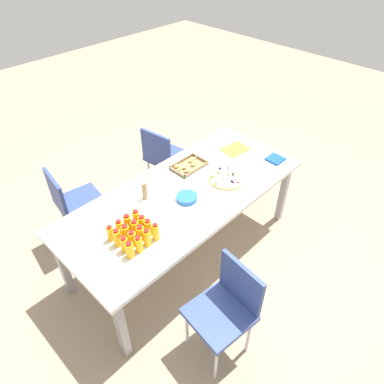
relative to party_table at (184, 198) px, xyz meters
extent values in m
plane|color=gray|center=(0.00, 0.00, -0.68)|extent=(12.00, 12.00, 0.00)
cube|color=silver|center=(0.00, 0.00, 0.04)|extent=(2.20, 0.95, 0.04)
cube|color=#99999E|center=(-1.02, -0.40, -0.33)|extent=(0.06, 0.06, 0.69)
cube|color=#99999E|center=(1.02, -0.40, -0.33)|extent=(0.06, 0.06, 0.69)
cube|color=#99999E|center=(-1.02, 0.40, -0.33)|extent=(0.06, 0.06, 0.69)
cube|color=#99999E|center=(1.02, 0.40, -0.33)|extent=(0.06, 0.06, 0.69)
cube|color=#33478C|center=(-0.52, -0.86, -0.23)|extent=(0.45, 0.45, 0.04)
cube|color=#33478C|center=(-0.33, -0.88, -0.04)|extent=(0.08, 0.38, 0.38)
cylinder|color=silver|center=(-0.70, -0.99, -0.47)|extent=(0.02, 0.02, 0.41)
cylinder|color=silver|center=(-0.66, -0.68, -0.47)|extent=(0.02, 0.02, 0.41)
cylinder|color=silver|center=(-0.38, -1.03, -0.47)|extent=(0.02, 0.02, 0.41)
cylinder|color=silver|center=(-0.34, -0.72, -0.47)|extent=(0.02, 0.02, 0.41)
cube|color=#33478C|center=(0.55, 0.82, -0.23)|extent=(0.45, 0.45, 0.04)
cube|color=#33478C|center=(0.37, 0.79, -0.04)|extent=(0.08, 0.38, 0.38)
cylinder|color=silver|center=(0.69, 1.00, -0.47)|extent=(0.02, 0.02, 0.41)
cylinder|color=silver|center=(0.73, 0.68, -0.47)|extent=(0.02, 0.02, 0.41)
cylinder|color=silver|center=(0.37, 0.96, -0.47)|extent=(0.02, 0.02, 0.41)
cylinder|color=silver|center=(0.42, 0.64, -0.47)|extent=(0.02, 0.02, 0.41)
cube|color=#33478C|center=(-0.54, 0.85, -0.23)|extent=(0.46, 0.46, 0.04)
cube|color=#33478C|center=(-0.72, 0.88, -0.04)|extent=(0.09, 0.38, 0.38)
cylinder|color=silver|center=(-0.36, 0.99, -0.47)|extent=(0.02, 0.02, 0.41)
cylinder|color=silver|center=(-0.41, 0.67, -0.47)|extent=(0.02, 0.02, 0.41)
cylinder|color=silver|center=(-0.68, 1.03, -0.47)|extent=(0.02, 0.02, 0.41)
cylinder|color=silver|center=(-0.72, 0.72, -0.47)|extent=(0.02, 0.02, 0.41)
cylinder|color=#F8AB14|center=(-0.74, -0.22, 0.12)|extent=(0.06, 0.06, 0.12)
cylinder|color=red|center=(-0.74, -0.22, 0.19)|extent=(0.04, 0.04, 0.02)
cylinder|color=#FAAF14|center=(-0.67, -0.22, 0.12)|extent=(0.06, 0.06, 0.12)
cylinder|color=red|center=(-0.67, -0.22, 0.19)|extent=(0.04, 0.04, 0.02)
cylinder|color=#F8AE14|center=(-0.59, -0.22, 0.13)|extent=(0.05, 0.05, 0.13)
cylinder|color=red|center=(-0.59, -0.22, 0.20)|extent=(0.04, 0.04, 0.02)
cylinder|color=#FAAF14|center=(-0.51, -0.22, 0.13)|extent=(0.05, 0.05, 0.13)
cylinder|color=red|center=(-0.51, -0.22, 0.20)|extent=(0.03, 0.03, 0.02)
cylinder|color=#F9AD14|center=(-0.74, -0.15, 0.12)|extent=(0.06, 0.06, 0.12)
cylinder|color=red|center=(-0.74, -0.15, 0.19)|extent=(0.04, 0.04, 0.02)
cylinder|color=#FBAC14|center=(-0.67, -0.15, 0.12)|extent=(0.06, 0.06, 0.12)
cylinder|color=red|center=(-0.67, -0.15, 0.18)|extent=(0.04, 0.04, 0.02)
cylinder|color=#F8AF14|center=(-0.59, -0.15, 0.12)|extent=(0.06, 0.06, 0.12)
cylinder|color=red|center=(-0.59, -0.15, 0.19)|extent=(0.04, 0.04, 0.02)
cylinder|color=#F9AB14|center=(-0.52, -0.14, 0.12)|extent=(0.06, 0.06, 0.13)
cylinder|color=red|center=(-0.52, -0.14, 0.19)|extent=(0.04, 0.04, 0.02)
cylinder|color=#FBAE14|center=(-0.74, -0.07, 0.13)|extent=(0.06, 0.06, 0.13)
cylinder|color=red|center=(-0.74, -0.07, 0.20)|extent=(0.04, 0.04, 0.02)
cylinder|color=#F9AE14|center=(-0.66, -0.07, 0.12)|extent=(0.06, 0.06, 0.12)
cylinder|color=red|center=(-0.66, -0.07, 0.19)|extent=(0.04, 0.04, 0.02)
cylinder|color=#F9AB14|center=(-0.58, -0.07, 0.12)|extent=(0.06, 0.06, 0.12)
cylinder|color=red|center=(-0.58, -0.07, 0.19)|extent=(0.04, 0.04, 0.02)
cylinder|color=#F9AE14|center=(-0.51, -0.07, 0.12)|extent=(0.06, 0.06, 0.12)
cylinder|color=red|center=(-0.51, -0.07, 0.18)|extent=(0.04, 0.04, 0.02)
cylinder|color=#FAAB14|center=(-0.74, 0.01, 0.12)|extent=(0.05, 0.05, 0.12)
cylinder|color=red|center=(-0.74, 0.01, 0.18)|extent=(0.03, 0.03, 0.02)
cylinder|color=#F9AD14|center=(-0.66, 0.01, 0.12)|extent=(0.06, 0.06, 0.12)
cylinder|color=red|center=(-0.66, 0.01, 0.18)|extent=(0.04, 0.04, 0.02)
cylinder|color=#F9AF14|center=(-0.59, 0.00, 0.13)|extent=(0.06, 0.06, 0.13)
cylinder|color=red|center=(-0.59, 0.00, 0.20)|extent=(0.04, 0.04, 0.02)
cylinder|color=#FAAD14|center=(-0.51, 0.00, 0.12)|extent=(0.06, 0.06, 0.12)
cylinder|color=red|center=(-0.51, 0.00, 0.19)|extent=(0.04, 0.04, 0.02)
cylinder|color=tan|center=(0.39, -0.14, 0.07)|extent=(0.32, 0.32, 0.02)
cylinder|color=white|center=(0.39, -0.14, 0.08)|extent=(0.29, 0.29, 0.01)
sphere|color=red|center=(0.40, -0.26, 0.09)|extent=(0.02, 0.02, 0.02)
sphere|color=#66B238|center=(0.30, -0.04, 0.09)|extent=(0.03, 0.03, 0.03)
sphere|color=#1E1947|center=(0.38, -0.21, 0.09)|extent=(0.02, 0.02, 0.02)
sphere|color=red|center=(0.51, -0.07, 0.09)|extent=(0.02, 0.02, 0.02)
sphere|color=#1E1947|center=(0.46, -0.15, 0.09)|extent=(0.03, 0.03, 0.03)
sphere|color=#1E1947|center=(0.37, -0.23, 0.09)|extent=(0.02, 0.02, 0.02)
sphere|color=red|center=(0.42, -0.22, 0.09)|extent=(0.02, 0.02, 0.02)
sphere|color=#66B238|center=(0.43, -0.13, 0.09)|extent=(0.02, 0.02, 0.02)
sphere|color=#66B238|center=(0.39, -0.05, 0.09)|extent=(0.03, 0.03, 0.03)
sphere|color=#66B238|center=(0.26, -0.13, 0.09)|extent=(0.03, 0.03, 0.03)
sphere|color=#66B238|center=(0.46, -0.16, 0.09)|extent=(0.02, 0.02, 0.02)
sphere|color=#1E1947|center=(0.45, -0.01, 0.09)|extent=(0.02, 0.02, 0.02)
sphere|color=#66B238|center=(0.32, -0.05, 0.09)|extent=(0.02, 0.02, 0.02)
cube|color=olive|center=(0.30, 0.24, 0.06)|extent=(0.32, 0.21, 0.01)
cube|color=olive|center=(0.30, 0.14, 0.08)|extent=(0.32, 0.01, 0.03)
cube|color=olive|center=(0.30, 0.34, 0.08)|extent=(0.32, 0.01, 0.03)
cube|color=olive|center=(0.15, 0.24, 0.08)|extent=(0.01, 0.21, 0.03)
cube|color=olive|center=(0.45, 0.24, 0.08)|extent=(0.01, 0.21, 0.03)
ellipsoid|color=tan|center=(0.20, 0.30, 0.08)|extent=(0.05, 0.04, 0.03)
ellipsoid|color=tan|center=(0.35, 0.28, 0.08)|extent=(0.04, 0.03, 0.02)
ellipsoid|color=tan|center=(0.43, 0.28, 0.08)|extent=(0.03, 0.02, 0.02)
ellipsoid|color=tan|center=(0.22, 0.19, 0.08)|extent=(0.05, 0.04, 0.03)
ellipsoid|color=tan|center=(0.40, 0.28, 0.08)|extent=(0.04, 0.03, 0.02)
ellipsoid|color=tan|center=(0.36, 0.23, 0.08)|extent=(0.06, 0.04, 0.03)
ellipsoid|color=tan|center=(0.18, 0.26, 0.08)|extent=(0.04, 0.03, 0.02)
ellipsoid|color=tan|center=(0.39, 0.27, 0.08)|extent=(0.06, 0.04, 0.03)
ellipsoid|color=tan|center=(0.24, 0.24, 0.08)|extent=(0.05, 0.03, 0.03)
ellipsoid|color=tan|center=(0.33, 0.21, 0.08)|extent=(0.05, 0.04, 0.03)
cylinder|color=blue|center=(-0.04, -0.07, 0.06)|extent=(0.17, 0.17, 0.00)
cylinder|color=blue|center=(-0.04, -0.07, 0.07)|extent=(0.17, 0.17, 0.00)
cylinder|color=blue|center=(-0.04, -0.07, 0.07)|extent=(0.17, 0.17, 0.00)
cylinder|color=blue|center=(-0.04, -0.07, 0.08)|extent=(0.17, 0.17, 0.00)
cylinder|color=blue|center=(-0.04, -0.07, 0.08)|extent=(0.17, 0.17, 0.00)
cylinder|color=blue|center=(-0.04, -0.07, 0.09)|extent=(0.17, 0.17, 0.00)
cylinder|color=blue|center=(-0.04, -0.07, 0.09)|extent=(0.17, 0.17, 0.00)
cylinder|color=blue|center=(-0.04, -0.07, 0.10)|extent=(0.17, 0.17, 0.00)
cube|color=#194CA5|center=(0.95, -0.28, 0.07)|extent=(0.15, 0.15, 0.02)
cylinder|color=#9E7A56|center=(-0.27, 0.19, 0.14)|extent=(0.04, 0.04, 0.16)
cube|color=yellow|center=(0.83, 0.11, 0.06)|extent=(0.29, 0.23, 0.01)
camera|label=1|loc=(-1.59, -1.63, 1.98)|focal=32.86mm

